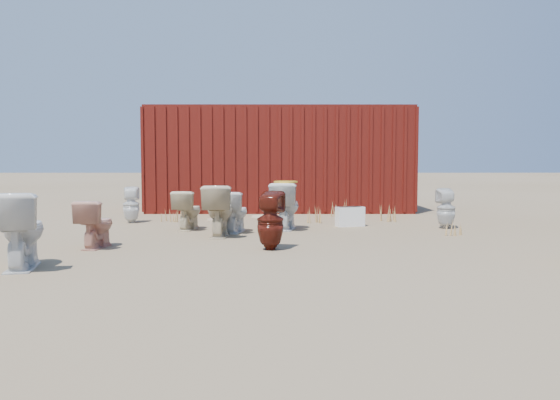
{
  "coord_description": "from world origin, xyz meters",
  "views": [
    {
      "loc": [
        -0.02,
        -7.96,
        1.15
      ],
      "look_at": [
        0.0,
        0.6,
        0.55
      ],
      "focal_mm": 35.0,
      "sensor_mm": 36.0,
      "label": 1
    }
  ],
  "objects_px": {
    "shipping_container": "(280,160)",
    "toilet_front_c": "(235,212)",
    "toilet_back_a": "(131,205)",
    "toilet_back_yellowlid": "(286,206)",
    "toilet_back_beige_right": "(219,211)",
    "toilet_front_pink": "(96,224)",
    "toilet_back_e": "(446,209)",
    "toilet_front_maroon": "(270,221)",
    "toilet_front_a": "(20,230)",
    "loose_tank": "(350,217)",
    "toilet_back_beige_left": "(188,210)"
  },
  "relations": [
    {
      "from": "toilet_back_beige_left",
      "to": "loose_tank",
      "type": "xyz_separation_m",
      "value": [
        2.81,
        0.48,
        -0.16
      ]
    },
    {
      "from": "toilet_front_a",
      "to": "toilet_front_pink",
      "type": "xyz_separation_m",
      "value": [
        0.34,
        1.41,
        -0.09
      ]
    },
    {
      "from": "toilet_back_yellowlid",
      "to": "loose_tank",
      "type": "bearing_deg",
      "value": -148.21
    },
    {
      "from": "shipping_container",
      "to": "loose_tank",
      "type": "distance_m",
      "value": 3.84
    },
    {
      "from": "toilet_back_e",
      "to": "shipping_container",
      "type": "bearing_deg",
      "value": -53.17
    },
    {
      "from": "toilet_front_a",
      "to": "toilet_back_beige_left",
      "type": "relative_size",
      "value": 1.25
    },
    {
      "from": "shipping_container",
      "to": "toilet_back_e",
      "type": "relative_size",
      "value": 8.69
    },
    {
      "from": "shipping_container",
      "to": "toilet_front_c",
      "type": "relative_size",
      "value": 8.93
    },
    {
      "from": "shipping_container",
      "to": "toilet_back_yellowlid",
      "type": "distance_m",
      "value": 4.02
    },
    {
      "from": "toilet_front_c",
      "to": "toilet_back_yellowlid",
      "type": "xyz_separation_m",
      "value": [
        0.83,
        0.38,
        0.06
      ]
    },
    {
      "from": "toilet_back_yellowlid",
      "to": "toilet_back_a",
      "type": "bearing_deg",
      "value": -9.07
    },
    {
      "from": "toilet_back_beige_right",
      "to": "toilet_front_pink",
      "type": "bearing_deg",
      "value": 37.47
    },
    {
      "from": "toilet_back_beige_right",
      "to": "toilet_back_e",
      "type": "xyz_separation_m",
      "value": [
        3.81,
        1.01,
        -0.05
      ]
    },
    {
      "from": "toilet_back_a",
      "to": "toilet_front_c",
      "type": "bearing_deg",
      "value": 136.63
    },
    {
      "from": "toilet_back_a",
      "to": "toilet_back_yellowlid",
      "type": "distance_m",
      "value": 3.08
    },
    {
      "from": "toilet_back_beige_right",
      "to": "shipping_container",
      "type": "bearing_deg",
      "value": -99.99
    },
    {
      "from": "toilet_front_c",
      "to": "toilet_front_a",
      "type": "bearing_deg",
      "value": 67.8
    },
    {
      "from": "shipping_container",
      "to": "toilet_front_a",
      "type": "height_order",
      "value": "shipping_container"
    },
    {
      "from": "toilet_front_c",
      "to": "toilet_back_a",
      "type": "relative_size",
      "value": 0.99
    },
    {
      "from": "toilet_back_a",
      "to": "toilet_back_yellowlid",
      "type": "xyz_separation_m",
      "value": [
        2.9,
        -1.03,
        0.06
      ]
    },
    {
      "from": "toilet_back_a",
      "to": "toilet_back_yellowlid",
      "type": "bearing_deg",
      "value": 151.3
    },
    {
      "from": "toilet_back_beige_right",
      "to": "toilet_front_c",
      "type": "bearing_deg",
      "value": -111.82
    },
    {
      "from": "toilet_back_a",
      "to": "toilet_back_e",
      "type": "height_order",
      "value": "toilet_back_e"
    },
    {
      "from": "toilet_back_a",
      "to": "toilet_back_e",
      "type": "bearing_deg",
      "value": 161.94
    },
    {
      "from": "toilet_front_c",
      "to": "toilet_front_maroon",
      "type": "height_order",
      "value": "toilet_front_maroon"
    },
    {
      "from": "toilet_back_beige_left",
      "to": "toilet_back_e",
      "type": "bearing_deg",
      "value": -165.62
    },
    {
      "from": "toilet_back_e",
      "to": "toilet_back_yellowlid",
      "type": "bearing_deg",
      "value": 2.68
    },
    {
      "from": "toilet_front_a",
      "to": "shipping_container",
      "type": "bearing_deg",
      "value": -123.9
    },
    {
      "from": "toilet_front_maroon",
      "to": "toilet_front_a",
      "type": "bearing_deg",
      "value": 39.37
    },
    {
      "from": "toilet_front_pink",
      "to": "toilet_front_a",
      "type": "bearing_deg",
      "value": 83.91
    },
    {
      "from": "toilet_front_c",
      "to": "toilet_back_e",
      "type": "height_order",
      "value": "toilet_back_e"
    },
    {
      "from": "toilet_front_pink",
      "to": "toilet_back_e",
      "type": "bearing_deg",
      "value": -150.89
    },
    {
      "from": "shipping_container",
      "to": "toilet_front_maroon",
      "type": "relative_size",
      "value": 7.82
    },
    {
      "from": "toilet_back_beige_right",
      "to": "loose_tank",
      "type": "bearing_deg",
      "value": -147.86
    },
    {
      "from": "toilet_back_a",
      "to": "toilet_back_beige_right",
      "type": "relative_size",
      "value": 0.85
    },
    {
      "from": "shipping_container",
      "to": "toilet_back_e",
      "type": "distance_m",
      "value": 4.83
    },
    {
      "from": "toilet_front_pink",
      "to": "toilet_back_e",
      "type": "xyz_separation_m",
      "value": [
        5.33,
        2.13,
        0.02
      ]
    },
    {
      "from": "toilet_back_a",
      "to": "toilet_front_maroon",
      "type": "bearing_deg",
      "value": 120.88
    },
    {
      "from": "toilet_back_beige_left",
      "to": "toilet_back_yellowlid",
      "type": "bearing_deg",
      "value": -166.92
    },
    {
      "from": "toilet_front_maroon",
      "to": "toilet_back_beige_right",
      "type": "height_order",
      "value": "toilet_back_beige_right"
    },
    {
      "from": "toilet_front_c",
      "to": "toilet_back_e",
      "type": "bearing_deg",
      "value": -159.64
    },
    {
      "from": "toilet_front_a",
      "to": "loose_tank",
      "type": "xyz_separation_m",
      "value": [
        4.05,
        3.85,
        -0.24
      ]
    },
    {
      "from": "toilet_back_yellowlid",
      "to": "toilet_front_maroon",
      "type": "bearing_deg",
      "value": 94.39
    },
    {
      "from": "shipping_container",
      "to": "toilet_front_maroon",
      "type": "bearing_deg",
      "value": -91.21
    },
    {
      "from": "shipping_container",
      "to": "toilet_back_a",
      "type": "relative_size",
      "value": 8.83
    },
    {
      "from": "shipping_container",
      "to": "toilet_back_beige_right",
      "type": "bearing_deg",
      "value": -101.11
    },
    {
      "from": "toilet_back_beige_left",
      "to": "toilet_back_a",
      "type": "bearing_deg",
      "value": -27.95
    },
    {
      "from": "toilet_front_pink",
      "to": "toilet_back_e",
      "type": "height_order",
      "value": "toilet_back_e"
    },
    {
      "from": "toilet_front_a",
      "to": "toilet_front_c",
      "type": "relative_size",
      "value": 1.24
    },
    {
      "from": "toilet_front_pink",
      "to": "loose_tank",
      "type": "xyz_separation_m",
      "value": [
        3.72,
        2.44,
        -0.15
      ]
    }
  ]
}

